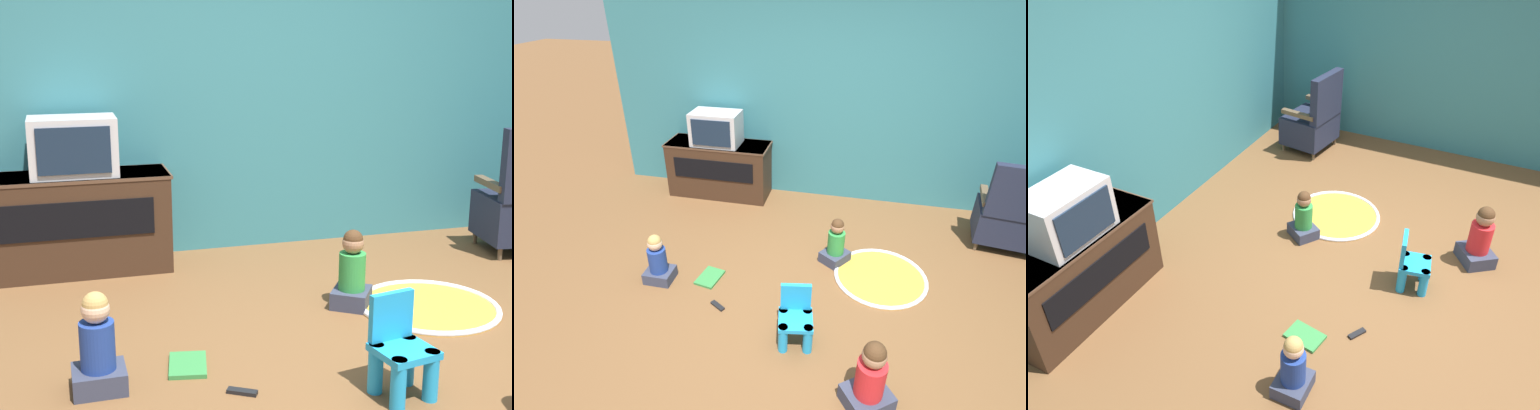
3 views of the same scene
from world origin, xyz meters
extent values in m
plane|color=brown|center=(0.00, 0.00, 0.00)|extent=(30.00, 30.00, 0.00)
cube|color=teal|center=(-0.19, 2.21, 1.39)|extent=(5.63, 0.12, 2.77)
cube|color=#382316|center=(-1.55, 1.89, 0.36)|extent=(1.30, 0.48, 0.72)
cube|color=#503626|center=(-1.55, 1.89, 0.71)|extent=(1.33, 0.49, 0.02)
cube|color=black|center=(-1.55, 1.64, 0.45)|extent=(1.04, 0.01, 0.26)
cube|color=#B7B7BC|center=(-1.55, 1.87, 0.93)|extent=(0.60, 0.39, 0.41)
cube|color=#142338|center=(-1.55, 1.67, 0.93)|extent=(0.49, 0.02, 0.32)
cylinder|color=brown|center=(1.61, 1.70, 0.05)|extent=(0.04, 0.04, 0.10)
cylinder|color=brown|center=(1.55, 1.26, 0.05)|extent=(0.04, 0.04, 0.10)
cube|color=brown|center=(1.57, 1.48, 0.55)|extent=(0.13, 0.46, 0.05)
cylinder|color=#1E99DB|center=(-0.21, -0.52, 0.13)|extent=(0.07, 0.07, 0.25)
cylinder|color=#1E99DB|center=(-0.02, -0.49, 0.13)|extent=(0.07, 0.07, 0.25)
cylinder|color=#1E99DB|center=(-0.24, -0.35, 0.13)|extent=(0.07, 0.07, 0.25)
cylinder|color=#1E99DB|center=(-0.05, -0.31, 0.13)|extent=(0.07, 0.07, 0.25)
cube|color=#1E99DB|center=(-0.13, -0.42, 0.24)|extent=(0.31, 0.30, 0.04)
cube|color=#1E99DB|center=(-0.15, -0.31, 0.37)|extent=(0.24, 0.08, 0.24)
cylinder|color=gold|center=(0.55, 0.55, 0.01)|extent=(0.90, 0.90, 0.01)
torus|color=silver|center=(0.55, 0.55, 0.01)|extent=(0.90, 0.90, 0.04)
cube|color=#33384C|center=(-1.53, 0.04, 0.06)|extent=(0.26, 0.23, 0.11)
cylinder|color=navy|center=(-1.53, 0.04, 0.24)|extent=(0.17, 0.17, 0.24)
sphere|color=#D8AD8C|center=(-1.53, 0.04, 0.42)|extent=(0.14, 0.14, 0.14)
sphere|color=tan|center=(-1.53, 0.04, 0.45)|extent=(0.13, 0.13, 0.13)
cube|color=#33384C|center=(0.09, 0.72, 0.06)|extent=(0.33, 0.34, 0.11)
cylinder|color=#2D8C3F|center=(0.09, 0.72, 0.23)|extent=(0.17, 0.17, 0.24)
sphere|color=#9E7051|center=(0.09, 0.72, 0.42)|extent=(0.14, 0.14, 0.14)
sphere|color=#472D19|center=(0.09, 0.72, 0.44)|extent=(0.13, 0.13, 0.13)
cube|color=#337F3D|center=(-1.07, 0.16, 0.01)|extent=(0.24, 0.31, 0.02)
cube|color=black|center=(-0.87, -0.19, 0.01)|extent=(0.15, 0.12, 0.02)
camera|label=1|loc=(-1.66, -3.23, 1.74)|focal=50.00mm
camera|label=2|loc=(0.19, -2.66, 2.56)|focal=28.00mm
camera|label=3|loc=(-3.48, -0.87, 2.97)|focal=35.00mm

